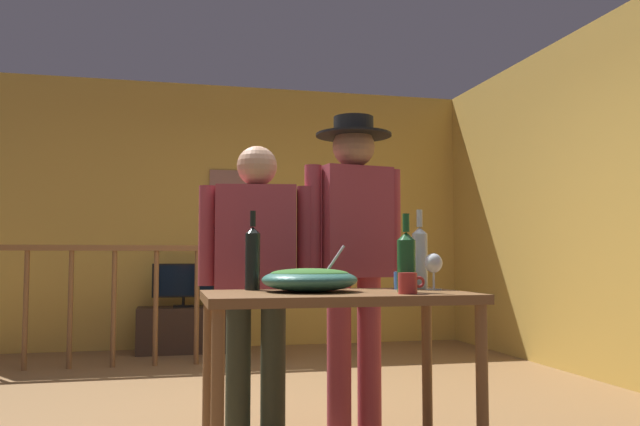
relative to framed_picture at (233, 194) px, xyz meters
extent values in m
plane|color=olive|center=(-0.09, -3.23, -1.62)|extent=(8.54, 8.54, 0.00)
cube|color=gold|center=(-0.09, 0.06, -0.22)|extent=(5.41, 0.10, 2.81)
cube|color=gold|center=(2.62, -2.24, -0.22)|extent=(0.10, 4.93, 2.81)
cube|color=#94675B|center=(0.00, 0.00, 0.00)|extent=(0.49, 0.03, 0.52)
cylinder|color=brown|center=(-1.83, -1.04, -1.12)|extent=(0.04, 0.04, 1.00)
cylinder|color=brown|center=(-1.47, -1.04, -1.12)|extent=(0.04, 0.04, 1.00)
cylinder|color=brown|center=(-1.12, -1.04, -1.12)|extent=(0.04, 0.04, 1.00)
cylinder|color=brown|center=(-0.76, -1.04, -1.12)|extent=(0.04, 0.04, 1.00)
cylinder|color=brown|center=(-0.41, -1.04, -1.12)|extent=(0.04, 0.04, 1.00)
cylinder|color=brown|center=(-0.05, -1.04, -1.12)|extent=(0.04, 0.04, 1.00)
cylinder|color=brown|center=(0.30, -1.04, -1.12)|extent=(0.04, 0.04, 1.00)
cube|color=brown|center=(-1.12, -1.04, -0.59)|extent=(2.92, 0.07, 0.05)
cube|color=brown|center=(0.30, -1.04, -1.07)|extent=(0.10, 0.10, 1.10)
cube|color=#38281E|center=(-0.51, -0.29, -1.40)|extent=(0.90, 0.40, 0.45)
cube|color=black|center=(-0.51, -0.29, -1.16)|extent=(0.20, 0.12, 0.02)
cylinder|color=black|center=(-0.51, -0.29, -1.11)|extent=(0.03, 0.03, 0.08)
cube|color=black|center=(-0.51, -0.32, -0.90)|extent=(0.62, 0.06, 0.33)
cube|color=black|center=(-0.51, -0.35, -0.90)|extent=(0.57, 0.01, 0.30)
cube|color=brown|center=(0.05, -4.22, -0.84)|extent=(1.14, 0.65, 0.04)
cylinder|color=brown|center=(-0.48, -4.51, -1.24)|extent=(0.05, 0.05, 0.76)
cylinder|color=brown|center=(0.58, -4.51, -1.24)|extent=(0.05, 0.05, 0.76)
cylinder|color=brown|center=(-0.48, -3.94, -1.24)|extent=(0.05, 0.05, 0.76)
cylinder|color=brown|center=(0.58, -3.94, -1.24)|extent=(0.05, 0.05, 0.76)
ellipsoid|color=#337060|center=(-0.06, -4.16, -0.77)|extent=(0.42, 0.42, 0.10)
ellipsoid|color=#38702D|center=(-0.06, -4.16, -0.74)|extent=(0.35, 0.35, 0.05)
cylinder|color=silver|center=(0.03, -4.16, -0.72)|extent=(0.16, 0.01, 0.21)
cylinder|color=silver|center=(0.54, -4.13, -0.82)|extent=(0.07, 0.07, 0.01)
cylinder|color=silver|center=(0.54, -4.13, -0.78)|extent=(0.01, 0.01, 0.08)
ellipsoid|color=silver|center=(0.54, -4.13, -0.70)|extent=(0.08, 0.08, 0.09)
cylinder|color=black|center=(-0.28, -3.97, -0.69)|extent=(0.07, 0.07, 0.26)
cone|color=black|center=(-0.28, -3.97, -0.55)|extent=(0.07, 0.07, 0.03)
cylinder|color=black|center=(-0.28, -3.97, -0.49)|extent=(0.03, 0.03, 0.07)
cylinder|color=#1E5628|center=(0.34, -4.31, -0.71)|extent=(0.08, 0.08, 0.22)
cone|color=#1E5628|center=(0.34, -4.31, -0.58)|extent=(0.08, 0.08, 0.04)
cylinder|color=#1E5628|center=(0.34, -4.31, -0.52)|extent=(0.03, 0.03, 0.08)
cylinder|color=silver|center=(0.52, -4.01, -0.69)|extent=(0.07, 0.07, 0.26)
cone|color=silver|center=(0.52, -4.01, -0.54)|extent=(0.07, 0.07, 0.03)
cylinder|color=silver|center=(0.52, -4.01, -0.48)|extent=(0.03, 0.03, 0.08)
cylinder|color=#B7332D|center=(0.30, -4.42, -0.78)|extent=(0.08, 0.08, 0.09)
torus|color=#B7332D|center=(0.35, -4.42, -0.77)|extent=(0.05, 0.01, 0.05)
cylinder|color=#3866B2|center=(0.41, -4.06, -0.78)|extent=(0.08, 0.08, 0.08)
torus|color=#3866B2|center=(0.46, -4.06, -0.78)|extent=(0.05, 0.01, 0.05)
cylinder|color=#2D3323|center=(-0.13, -3.59, -1.23)|extent=(0.13, 0.13, 0.77)
cylinder|color=#2D3323|center=(-0.30, -3.56, -1.23)|extent=(0.13, 0.13, 0.77)
cube|color=#9E3842|center=(-0.21, -3.57, -0.57)|extent=(0.44, 0.29, 0.55)
cylinder|color=#9E3842|center=(0.04, -3.61, -0.56)|extent=(0.09, 0.09, 0.52)
cylinder|color=#9E3842|center=(-0.47, -3.53, -0.56)|extent=(0.09, 0.09, 0.52)
sphere|color=tan|center=(-0.21, -3.57, -0.19)|extent=(0.21, 0.21, 0.21)
cylinder|color=#9E3842|center=(0.41, -3.56, -1.20)|extent=(0.13, 0.13, 0.84)
cylinder|color=#9E3842|center=(0.23, -3.59, -1.20)|extent=(0.13, 0.13, 0.84)
cube|color=#9E3842|center=(0.32, -3.57, -0.48)|extent=(0.41, 0.28, 0.60)
cylinder|color=#9E3842|center=(0.56, -3.53, -0.47)|extent=(0.09, 0.09, 0.57)
cylinder|color=#9E3842|center=(0.08, -3.61, -0.47)|extent=(0.09, 0.09, 0.57)
sphere|color=#A37556|center=(0.32, -3.57, -0.07)|extent=(0.23, 0.23, 0.23)
cylinder|color=black|center=(0.32, -3.57, 0.00)|extent=(0.42, 0.42, 0.01)
cylinder|color=black|center=(0.32, -3.57, 0.05)|extent=(0.22, 0.22, 0.10)
camera|label=1|loc=(-0.66, -6.95, -0.67)|focal=36.31mm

